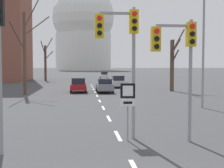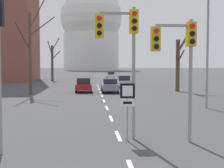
# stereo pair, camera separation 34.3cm
# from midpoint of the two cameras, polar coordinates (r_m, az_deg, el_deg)

# --- Properties ---
(lane_stripe_1) EXTENTS (0.16, 2.00, 0.01)m
(lane_stripe_1) POSITION_cam_midpoint_polar(r_m,az_deg,el_deg) (13.79, 1.86, -9.44)
(lane_stripe_1) COLOR silver
(lane_stripe_1) RESTS_ON ground_plane
(lane_stripe_2) EXTENTS (0.16, 2.00, 0.01)m
(lane_stripe_2) POSITION_cam_midpoint_polar(r_m,az_deg,el_deg) (18.19, 0.37, -6.30)
(lane_stripe_2) COLOR silver
(lane_stripe_2) RESTS_ON ground_plane
(lane_stripe_3) EXTENTS (0.16, 2.00, 0.01)m
(lane_stripe_3) POSITION_cam_midpoint_polar(r_m,az_deg,el_deg) (22.63, -0.53, -4.39)
(lane_stripe_3) COLOR silver
(lane_stripe_3) RESTS_ON ground_plane
(lane_stripe_4) EXTENTS (0.16, 2.00, 0.01)m
(lane_stripe_4) POSITION_cam_midpoint_polar(r_m,az_deg,el_deg) (27.09, -1.13, -3.10)
(lane_stripe_4) COLOR silver
(lane_stripe_4) RESTS_ON ground_plane
(lane_stripe_5) EXTENTS (0.16, 2.00, 0.01)m
(lane_stripe_5) POSITION_cam_midpoint_polar(r_m,az_deg,el_deg) (31.56, -1.56, -2.18)
(lane_stripe_5) COLOR silver
(lane_stripe_5) RESTS_ON ground_plane
(lane_stripe_6) EXTENTS (0.16, 2.00, 0.01)m
(lane_stripe_6) POSITION_cam_midpoint_polar(r_m,az_deg,el_deg) (36.03, -1.88, -1.49)
(lane_stripe_6) COLOR silver
(lane_stripe_6) RESTS_ON ground_plane
(lane_stripe_7) EXTENTS (0.16, 2.00, 0.01)m
(lane_stripe_7) POSITION_cam_midpoint_polar(r_m,az_deg,el_deg) (40.52, -2.13, -0.95)
(lane_stripe_7) COLOR silver
(lane_stripe_7) RESTS_ON ground_plane
(lane_stripe_8) EXTENTS (0.16, 2.00, 0.01)m
(lane_stripe_8) POSITION_cam_midpoint_polar(r_m,az_deg,el_deg) (45.00, -2.33, -0.52)
(lane_stripe_8) COLOR silver
(lane_stripe_8) RESTS_ON ground_plane
(lane_stripe_9) EXTENTS (0.16, 2.00, 0.01)m
(lane_stripe_9) POSITION_cam_midpoint_polar(r_m,az_deg,el_deg) (49.49, -2.50, -0.16)
(lane_stripe_9) COLOR silver
(lane_stripe_9) RESTS_ON ground_plane
(traffic_signal_centre_tall) EXTENTS (1.78, 0.34, 5.45)m
(traffic_signal_centre_tall) POSITION_cam_midpoint_polar(r_m,az_deg,el_deg) (12.92, 2.65, 8.08)
(traffic_signal_centre_tall) COLOR gray
(traffic_signal_centre_tall) RESTS_ON ground_plane
(traffic_signal_near_right) EXTENTS (1.78, 0.34, 4.88)m
(traffic_signal_near_right) POSITION_cam_midpoint_polar(r_m,az_deg,el_deg) (12.63, 12.85, 6.14)
(traffic_signal_near_right) COLOR gray
(traffic_signal_near_right) RESTS_ON ground_plane
(route_sign_post) EXTENTS (0.60, 0.08, 2.40)m
(route_sign_post) POSITION_cam_midpoint_polar(r_m,az_deg,el_deg) (12.61, 3.62, -3.15)
(route_sign_post) COLOR gray
(route_sign_post) RESTS_ON ground_plane
(street_lamp_right) EXTENTS (2.45, 0.36, 9.42)m
(street_lamp_right) POSITION_cam_midpoint_polar(r_m,az_deg,el_deg) (23.32, 16.60, 9.79)
(street_lamp_right) COLOR gray
(street_lamp_right) RESTS_ON ground_plane
(sedan_near_left) EXTENTS (1.88, 4.50, 1.69)m
(sedan_near_left) POSITION_cam_midpoint_polar(r_m,az_deg,el_deg) (43.64, 2.35, 0.46)
(sedan_near_left) COLOR #B7B7BC
(sedan_near_left) RESTS_ON ground_plane
(sedan_near_right) EXTENTS (1.84, 3.86, 1.65)m
(sedan_near_right) POSITION_cam_midpoint_polar(r_m,az_deg,el_deg) (35.93, -4.92, -0.20)
(sedan_near_right) COLOR maroon
(sedan_near_right) RESTS_ON ground_plane
(sedan_mid_centre) EXTENTS (1.80, 4.59, 1.67)m
(sedan_mid_centre) POSITION_cam_midpoint_polar(r_m,az_deg,el_deg) (72.42, -0.10, 1.62)
(sedan_mid_centre) COLOR silver
(sedan_mid_centre) RESTS_ON ground_plane
(sedan_far_left) EXTENTS (1.86, 4.46, 1.58)m
(sedan_far_left) POSITION_cam_midpoint_polar(r_m,az_deg,el_deg) (35.57, -0.15, -0.26)
(sedan_far_left) COLOR slate
(sedan_far_left) RESTS_ON ground_plane
(bare_tree_left_near) EXTENTS (3.41, 4.09, 10.68)m
(bare_tree_left_near) POSITION_cam_midpoint_polar(r_m,az_deg,el_deg) (34.18, -14.39, 6.12)
(bare_tree_left_near) COLOR brown
(bare_tree_left_near) RESTS_ON ground_plane
(bare_tree_right_near) EXTENTS (2.48, 3.46, 7.53)m
(bare_tree_right_near) POSITION_cam_midpoint_polar(r_m,az_deg,el_deg) (37.88, 12.30, 3.94)
(bare_tree_right_near) COLOR brown
(bare_tree_right_near) RESTS_ON ground_plane
(bare_tree_left_far) EXTENTS (2.31, 2.15, 8.67)m
(bare_tree_left_far) POSITION_cam_midpoint_polar(r_m,az_deg,el_deg) (63.91, -10.68, 4.09)
(bare_tree_left_far) COLOR brown
(bare_tree_left_far) RESTS_ON ground_plane
(capitol_dome) EXTENTS (39.15, 39.15, 55.30)m
(capitol_dome) POSITION_cam_midpoint_polar(r_m,az_deg,el_deg) (202.72, -3.77, 10.14)
(capitol_dome) COLOR silver
(capitol_dome) RESTS_ON ground_plane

